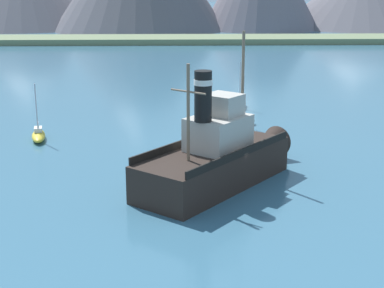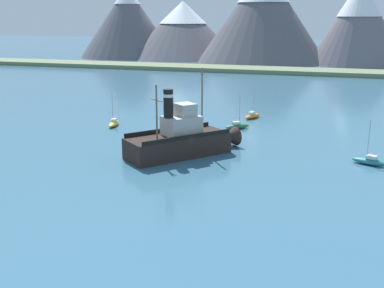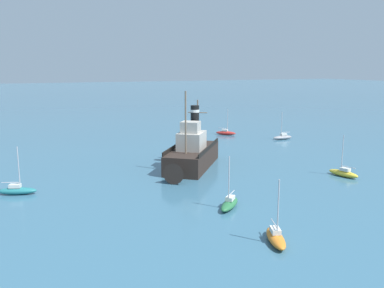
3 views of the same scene
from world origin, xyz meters
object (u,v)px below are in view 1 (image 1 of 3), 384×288
Objects in this scene: old_tugboat at (219,157)px; sailboat_yellow at (38,135)px; sailboat_orange at (239,105)px; sailboat_green at (241,123)px.

old_tugboat is 2.71× the size of sailboat_yellow.
sailboat_orange is 21.71m from sailboat_yellow.
old_tugboat is 15.45m from sailboat_green.
old_tugboat is 2.71× the size of sailboat_orange.
old_tugboat reaches higher than sailboat_orange.
sailboat_orange is (3.78, 22.94, -1.40)m from old_tugboat.
sailboat_orange is at bearing 80.65° from old_tugboat.
sailboat_orange is at bearing 32.64° from sailboat_yellow.
old_tugboat is 18.40m from sailboat_yellow.
sailboat_green is 1.00× the size of sailboat_orange.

